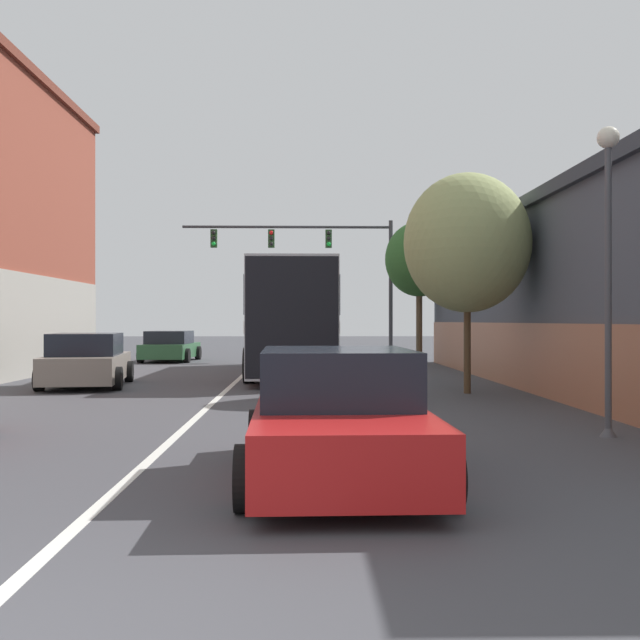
% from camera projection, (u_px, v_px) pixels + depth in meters
% --- Properties ---
extents(lane_center_line, '(0.14, 45.72, 0.01)m').
position_uv_depth(lane_center_line, '(232.00, 385.00, 20.29)').
color(lane_center_line, silver).
rests_on(lane_center_line, ground_plane).
extents(bus, '(2.80, 11.55, 3.45)m').
position_uv_depth(bus, '(294.00, 315.00, 24.59)').
color(bus, '#B7B7BC').
rests_on(bus, ground_plane).
extents(hatchback_foreground, '(2.16, 4.37, 1.44)m').
position_uv_depth(hatchback_foreground, '(338.00, 418.00, 8.32)').
color(hatchback_foreground, red).
rests_on(hatchback_foreground, ground_plane).
extents(parked_car_left_near, '(2.27, 4.28, 1.31)m').
position_uv_depth(parked_car_left_near, '(170.00, 347.00, 32.30)').
color(parked_car_left_near, '#285633').
rests_on(parked_car_left_near, ground_plane).
extents(parked_car_left_far, '(2.49, 4.42, 1.42)m').
position_uv_depth(parked_car_left_far, '(87.00, 361.00, 19.96)').
color(parked_car_left_far, slate).
rests_on(parked_car_left_far, ground_plane).
extents(traffic_signal_gantry, '(9.34, 0.36, 6.22)m').
position_uv_depth(traffic_signal_gantry, '(319.00, 255.00, 33.20)').
color(traffic_signal_gantry, '#333338').
rests_on(traffic_signal_gantry, ground_plane).
extents(street_lamp, '(0.33, 0.33, 4.70)m').
position_uv_depth(street_lamp, '(608.00, 251.00, 11.31)').
color(street_lamp, '#47474C').
rests_on(street_lamp, ground_plane).
extents(street_tree_near, '(3.07, 2.76, 5.33)m').
position_uv_depth(street_tree_near, '(467.00, 243.00, 18.06)').
color(street_tree_near, '#4C3823').
rests_on(street_tree_near, ground_plane).
extents(street_tree_far, '(2.82, 2.54, 5.85)m').
position_uv_depth(street_tree_far, '(419.00, 260.00, 30.87)').
color(street_tree_far, brown).
rests_on(street_tree_far, ground_plane).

